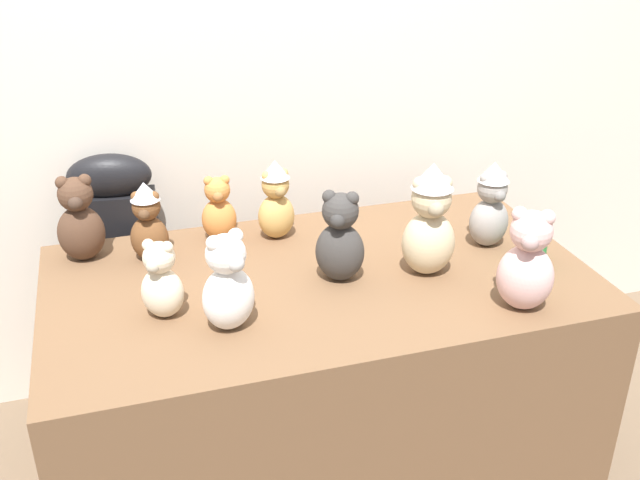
{
  "coord_description": "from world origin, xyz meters",
  "views": [
    {
      "loc": [
        -0.56,
        -1.58,
        1.8
      ],
      "look_at": [
        0.0,
        0.25,
        0.85
      ],
      "focal_mm": 41.37,
      "sensor_mm": 36.0,
      "label": 1
    }
  ],
  "objects_px": {
    "teddy_bear_chestnut": "(148,222)",
    "party_cup_green": "(533,248)",
    "teddy_bear_cream": "(161,282)",
    "teddy_bear_cocoa": "(79,221)",
    "teddy_bear_blush": "(527,263)",
    "teddy_bear_ginger": "(219,210)",
    "teddy_bear_snow": "(228,284)",
    "teddy_bear_honey": "(276,201)",
    "instrument_case": "(124,281)",
    "teddy_bear_ash": "(491,205)",
    "teddy_bear_charcoal": "(340,239)",
    "teddy_bear_sand": "(430,221)",
    "display_table": "(320,376)"
  },
  "relations": [
    {
      "from": "teddy_bear_cocoa",
      "to": "teddy_bear_chestnut",
      "type": "bearing_deg",
      "value": -16.44
    },
    {
      "from": "instrument_case",
      "to": "party_cup_green",
      "type": "relative_size",
      "value": 8.85
    },
    {
      "from": "display_table",
      "to": "teddy_bear_chestnut",
      "type": "relative_size",
      "value": 6.29
    },
    {
      "from": "teddy_bear_ginger",
      "to": "teddy_bear_honey",
      "type": "distance_m",
      "value": 0.19
    },
    {
      "from": "teddy_bear_charcoal",
      "to": "teddy_bear_chestnut",
      "type": "bearing_deg",
      "value": 178.81
    },
    {
      "from": "teddy_bear_ash",
      "to": "teddy_bear_charcoal",
      "type": "height_order",
      "value": "teddy_bear_ash"
    },
    {
      "from": "teddy_bear_chestnut",
      "to": "teddy_bear_ginger",
      "type": "xyz_separation_m",
      "value": [
        0.23,
        0.08,
        -0.02
      ]
    },
    {
      "from": "teddy_bear_ginger",
      "to": "instrument_case",
      "type": "bearing_deg",
      "value": 150.43
    },
    {
      "from": "teddy_bear_ginger",
      "to": "teddy_bear_honey",
      "type": "relative_size",
      "value": 0.82
    },
    {
      "from": "teddy_bear_sand",
      "to": "party_cup_green",
      "type": "bearing_deg",
      "value": 2.07
    },
    {
      "from": "teddy_bear_charcoal",
      "to": "teddy_bear_ash",
      "type": "bearing_deg",
      "value": 35.83
    },
    {
      "from": "teddy_bear_cream",
      "to": "teddy_bear_charcoal",
      "type": "bearing_deg",
      "value": 37.44
    },
    {
      "from": "teddy_bear_charcoal",
      "to": "teddy_bear_honey",
      "type": "xyz_separation_m",
      "value": [
        -0.11,
        0.33,
        0.0
      ]
    },
    {
      "from": "teddy_bear_sand",
      "to": "teddy_bear_ginger",
      "type": "xyz_separation_m",
      "value": [
        -0.55,
        0.41,
        -0.07
      ]
    },
    {
      "from": "teddy_bear_ash",
      "to": "teddy_bear_charcoal",
      "type": "xyz_separation_m",
      "value": [
        -0.52,
        -0.07,
        -0.01
      ]
    },
    {
      "from": "teddy_bear_honey",
      "to": "teddy_bear_ash",
      "type": "bearing_deg",
      "value": -30.24
    },
    {
      "from": "teddy_bear_cream",
      "to": "teddy_bear_blush",
      "type": "xyz_separation_m",
      "value": [
        0.95,
        -0.24,
        0.03
      ]
    },
    {
      "from": "teddy_bear_cream",
      "to": "teddy_bear_cocoa",
      "type": "bearing_deg",
      "value": 147.71
    },
    {
      "from": "teddy_bear_cocoa",
      "to": "teddy_bear_blush",
      "type": "xyz_separation_m",
      "value": [
        1.15,
        -0.65,
        0.01
      ]
    },
    {
      "from": "teddy_bear_charcoal",
      "to": "teddy_bear_ginger",
      "type": "relative_size",
      "value": 1.27
    },
    {
      "from": "teddy_bear_cream",
      "to": "party_cup_green",
      "type": "distance_m",
      "value": 1.11
    },
    {
      "from": "teddy_bear_chestnut",
      "to": "teddy_bear_blush",
      "type": "xyz_separation_m",
      "value": [
        0.95,
        -0.59,
        0.01
      ]
    },
    {
      "from": "teddy_bear_cocoa",
      "to": "teddy_bear_honey",
      "type": "xyz_separation_m",
      "value": [
        0.61,
        -0.03,
        0.0
      ]
    },
    {
      "from": "teddy_bear_chestnut",
      "to": "party_cup_green",
      "type": "height_order",
      "value": "teddy_bear_chestnut"
    },
    {
      "from": "teddy_bear_cream",
      "to": "teddy_bear_cocoa",
      "type": "height_order",
      "value": "teddy_bear_cocoa"
    },
    {
      "from": "teddy_bear_snow",
      "to": "party_cup_green",
      "type": "bearing_deg",
      "value": -18.91
    },
    {
      "from": "display_table",
      "to": "teddy_bear_honey",
      "type": "relative_size",
      "value": 6.02
    },
    {
      "from": "instrument_case",
      "to": "party_cup_green",
      "type": "xyz_separation_m",
      "value": [
        1.21,
        -0.69,
        0.29
      ]
    },
    {
      "from": "teddy_bear_cocoa",
      "to": "teddy_bear_sand",
      "type": "bearing_deg",
      "value": -20.45
    },
    {
      "from": "teddy_bear_ash",
      "to": "party_cup_green",
      "type": "bearing_deg",
      "value": -70.52
    },
    {
      "from": "teddy_bear_ginger",
      "to": "teddy_bear_cocoa",
      "type": "xyz_separation_m",
      "value": [
        -0.43,
        -0.02,
        0.03
      ]
    },
    {
      "from": "teddy_bear_sand",
      "to": "teddy_bear_blush",
      "type": "xyz_separation_m",
      "value": [
        0.17,
        -0.26,
        -0.03
      ]
    },
    {
      "from": "display_table",
      "to": "teddy_bear_ash",
      "type": "xyz_separation_m",
      "value": [
        0.57,
        0.04,
        0.5
      ]
    },
    {
      "from": "instrument_case",
      "to": "teddy_bear_sand",
      "type": "height_order",
      "value": "teddy_bear_sand"
    },
    {
      "from": "instrument_case",
      "to": "teddy_bear_chestnut",
      "type": "bearing_deg",
      "value": -65.12
    },
    {
      "from": "teddy_bear_cocoa",
      "to": "teddy_bear_blush",
      "type": "height_order",
      "value": "teddy_bear_blush"
    },
    {
      "from": "teddy_bear_ash",
      "to": "teddy_bear_cocoa",
      "type": "distance_m",
      "value": 1.27
    },
    {
      "from": "teddy_bear_charcoal",
      "to": "teddy_bear_blush",
      "type": "bearing_deg",
      "value": -6.89
    },
    {
      "from": "teddy_bear_ash",
      "to": "teddy_bear_snow",
      "type": "height_order",
      "value": "teddy_bear_ash"
    },
    {
      "from": "teddy_bear_sand",
      "to": "display_table",
      "type": "bearing_deg",
      "value": 177.22
    },
    {
      "from": "teddy_bear_cream",
      "to": "teddy_bear_snow",
      "type": "bearing_deg",
      "value": -2.23
    },
    {
      "from": "teddy_bear_ash",
      "to": "teddy_bear_ginger",
      "type": "height_order",
      "value": "teddy_bear_ash"
    },
    {
      "from": "display_table",
      "to": "teddy_bear_honey",
      "type": "bearing_deg",
      "value": 101.31
    },
    {
      "from": "teddy_bear_blush",
      "to": "instrument_case",
      "type": "bearing_deg",
      "value": 173.07
    },
    {
      "from": "instrument_case",
      "to": "teddy_bear_cocoa",
      "type": "xyz_separation_m",
      "value": [
        -0.1,
        -0.25,
        0.37
      ]
    },
    {
      "from": "teddy_bear_cocoa",
      "to": "teddy_bear_honey",
      "type": "relative_size",
      "value": 1.04
    },
    {
      "from": "teddy_bear_sand",
      "to": "teddy_bear_blush",
      "type": "relative_size",
      "value": 1.17
    },
    {
      "from": "teddy_bear_charcoal",
      "to": "display_table",
      "type": "bearing_deg",
      "value": 176.83
    },
    {
      "from": "teddy_bear_cocoa",
      "to": "party_cup_green",
      "type": "bearing_deg",
      "value": -17.08
    },
    {
      "from": "instrument_case",
      "to": "teddy_bear_charcoal",
      "type": "relative_size",
      "value": 3.48
    }
  ]
}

